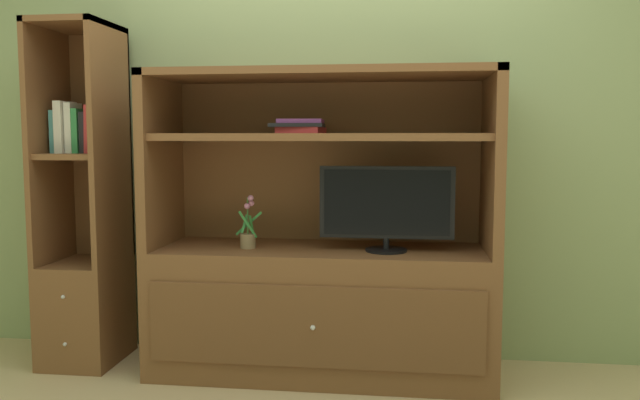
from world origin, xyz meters
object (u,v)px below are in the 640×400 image
at_px(media_console, 321,278).
at_px(tv_monitor, 387,206).
at_px(magazine_stack, 300,126).
at_px(potted_plant, 248,234).
at_px(bookshelf_tall, 85,249).
at_px(upright_book_row, 76,130).

height_order(media_console, tv_monitor, media_console).
bearing_deg(magazine_stack, media_console, 5.14).
bearing_deg(potted_plant, bookshelf_tall, 175.83).
xyz_separation_m(media_console, upright_book_row, (-1.30, -0.01, 0.76)).
xyz_separation_m(media_console, bookshelf_tall, (-1.28, 0.01, 0.12)).
xyz_separation_m(magazine_stack, bookshelf_tall, (-1.17, 0.02, -0.65)).
bearing_deg(potted_plant, magazine_stack, 11.22).
bearing_deg(tv_monitor, magazine_stack, 173.15).
distance_m(magazine_stack, bookshelf_tall, 1.34).
bearing_deg(magazine_stack, upright_book_row, 179.83).
bearing_deg(media_console, upright_book_row, -179.74).
height_order(media_console, bookshelf_tall, bookshelf_tall).
bearing_deg(upright_book_row, media_console, 0.26).
bearing_deg(upright_book_row, tv_monitor, -1.97).
relative_size(potted_plant, magazine_stack, 0.89).
distance_m(potted_plant, upright_book_row, 1.08).
bearing_deg(bookshelf_tall, upright_book_row, -151.58).
distance_m(potted_plant, magazine_stack, 0.60).
height_order(tv_monitor, magazine_stack, magazine_stack).
height_order(magazine_stack, bookshelf_tall, bookshelf_tall).
height_order(tv_monitor, potted_plant, tv_monitor).
height_order(potted_plant, upright_book_row, upright_book_row).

